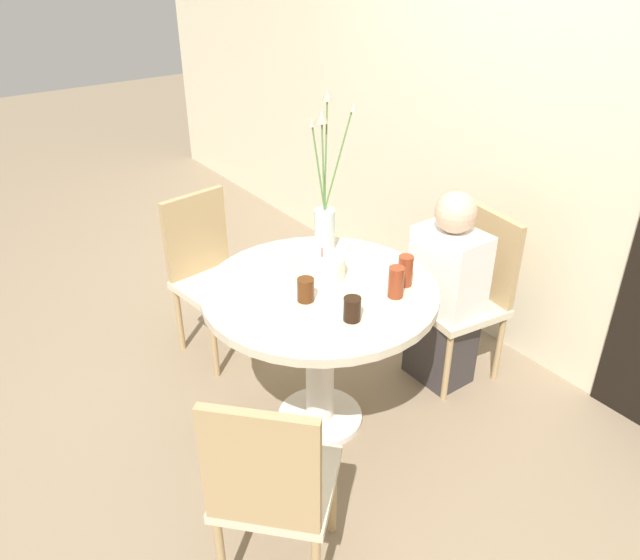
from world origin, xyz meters
The scene contains 14 objects.
ground_plane centered at (0.00, 0.00, 0.00)m, with size 16.00×16.00×0.00m, color #89755B.
wall_back centered at (0.00, 1.27, 1.30)m, with size 8.00×0.05×2.60m.
dining_table centered at (0.00, 0.00, 0.60)m, with size 1.04×1.04×0.75m.
chair_left_flank centered at (0.12, 0.88, 0.50)m, with size 0.45×0.45×0.90m.
chair_right_flank centered at (-0.88, -0.11, 0.50)m, with size 0.45×0.45×0.90m.
chair_far_back centered at (0.61, -0.64, 0.50)m, with size 0.57×0.57×0.90m.
birthday_cake centered at (-0.08, 0.07, 0.80)m, with size 0.21×0.21×0.14m.
flower_vase centered at (-0.30, 0.25, 0.97)m, with size 0.16×0.22×0.74m.
side_plate centered at (-0.35, 0.00, 0.76)m, with size 0.18×0.18×0.01m.
drink_glass_0 centered at (0.28, -0.04, 0.80)m, with size 0.07×0.07×0.10m.
drink_glass_1 centered at (0.19, 0.32, 0.82)m, with size 0.07×0.07×0.14m.
drink_glass_2 centered at (0.24, 0.22, 0.82)m, with size 0.07×0.07×0.14m.
drink_glass_3 centered at (0.05, -0.11, 0.80)m, with size 0.07×0.07×0.10m.
person_woman centered at (0.09, 0.72, 0.50)m, with size 0.34×0.24×1.06m.
Camera 1 is at (1.89, -1.38, 2.13)m, focal length 35.00 mm.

